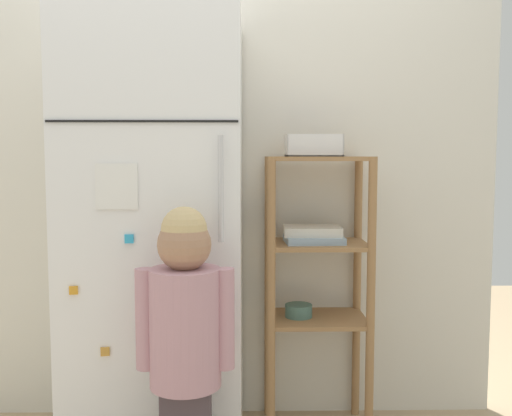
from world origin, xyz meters
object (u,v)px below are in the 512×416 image
(refrigerator, at_px, (157,235))
(pantry_shelf_unit, at_px, (315,263))
(fruit_bin, at_px, (313,148))
(child_standing, at_px, (185,327))

(refrigerator, relative_size, pantry_shelf_unit, 1.47)
(refrigerator, bearing_deg, fruit_bin, 10.03)
(child_standing, distance_m, fruit_bin, 0.96)
(pantry_shelf_unit, bearing_deg, fruit_bin, -163.45)
(refrigerator, height_order, pantry_shelf_unit, refrigerator)
(child_standing, xyz_separation_m, fruit_bin, (0.49, 0.55, 0.61))
(child_standing, bearing_deg, refrigerator, 110.27)
(child_standing, bearing_deg, pantry_shelf_unit, 47.57)
(refrigerator, xyz_separation_m, pantry_shelf_unit, (0.67, 0.12, -0.14))
(refrigerator, bearing_deg, child_standing, -69.73)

